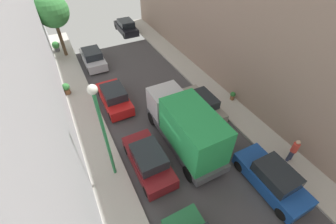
% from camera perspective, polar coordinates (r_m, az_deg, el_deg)
% --- Properties ---
extents(ground, '(32.00, 32.00, 0.00)m').
position_cam_1_polar(ground, '(14.81, 4.28, -8.60)').
color(ground, '#423F42').
extents(sidewalk_left, '(2.00, 44.00, 0.15)m').
position_cam_1_polar(sidewalk_left, '(13.78, -14.63, -15.54)').
color(sidewalk_left, '#B7B2A8').
rests_on(sidewalk_left, ground).
extents(sidewalk_right, '(2.00, 44.00, 0.15)m').
position_cam_1_polar(sidewalk_right, '(17.18, 18.82, -2.09)').
color(sidewalk_right, '#B7B2A8').
rests_on(sidewalk_right, ground).
extents(parked_car_left_2, '(1.78, 4.20, 1.57)m').
position_cam_1_polar(parked_car_left_2, '(13.26, -4.94, -12.00)').
color(parked_car_left_2, maroon).
rests_on(parked_car_left_2, ground).
extents(parked_car_left_3, '(1.78, 4.20, 1.57)m').
position_cam_1_polar(parked_car_left_3, '(17.74, -13.38, 3.63)').
color(parked_car_left_3, red).
rests_on(parked_car_left_3, ground).
extents(parked_car_left_4, '(1.78, 4.20, 1.57)m').
position_cam_1_polar(parked_car_left_4, '(23.50, -18.40, 12.80)').
color(parked_car_left_4, silver).
rests_on(parked_car_left_4, ground).
extents(parked_car_right_1, '(1.78, 4.20, 1.57)m').
position_cam_1_polar(parked_car_right_1, '(13.74, 24.77, -14.96)').
color(parked_car_right_1, '#194799').
rests_on(parked_car_right_1, ground).
extents(parked_car_right_2, '(1.78, 4.20, 1.57)m').
position_cam_1_polar(parked_car_right_2, '(16.75, 8.34, 1.82)').
color(parked_car_right_2, gray).
rests_on(parked_car_right_2, ground).
extents(parked_car_right_3, '(1.78, 4.20, 1.57)m').
position_cam_1_polar(parked_car_right_3, '(29.72, -10.51, 20.31)').
color(parked_car_right_3, black).
rests_on(parked_car_right_3, ground).
extents(delivery_truck, '(2.26, 6.60, 3.38)m').
position_cam_1_polar(delivery_truck, '(13.53, 4.46, -3.53)').
color(delivery_truck, '#4C4C51').
rests_on(delivery_truck, ground).
extents(pedestrian, '(0.40, 0.36, 1.72)m').
position_cam_1_polar(pedestrian, '(15.07, 29.15, -8.35)').
color(pedestrian, '#2D334C').
rests_on(pedestrian, sidewalk_right).
extents(street_tree_0, '(3.02, 3.02, 5.89)m').
position_cam_1_polar(street_tree_0, '(24.81, -27.24, 21.69)').
color(street_tree_0, brown).
rests_on(street_tree_0, sidewalk_left).
extents(potted_plant_0, '(0.58, 0.58, 0.94)m').
position_cam_1_polar(potted_plant_0, '(20.06, -24.27, 5.49)').
color(potted_plant_0, brown).
rests_on(potted_plant_0, sidewalk_left).
extents(potted_plant_1, '(0.73, 0.73, 1.03)m').
position_cam_1_polar(potted_plant_1, '(27.30, -26.42, 14.72)').
color(potted_plant_1, slate).
rests_on(potted_plant_1, sidewalk_left).
extents(potted_plant_3, '(0.40, 0.40, 0.68)m').
position_cam_1_polar(potted_plant_3, '(18.47, 15.99, 4.03)').
color(potted_plant_3, brown).
rests_on(potted_plant_3, sidewalk_right).
extents(lamp_post, '(0.44, 0.44, 6.10)m').
position_cam_1_polar(lamp_post, '(10.80, -16.38, -2.76)').
color(lamp_post, '#26723F').
rests_on(lamp_post, sidewalk_left).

